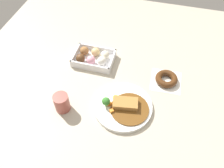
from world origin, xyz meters
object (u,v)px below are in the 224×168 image
Objects in this scene: curry_plate at (123,106)px; chocolate_ring_donut at (166,79)px; donut_box at (93,58)px; coffee_mug at (62,103)px.

curry_plate reaches higher than chocolate_ring_donut.
curry_plate is 1.72× the size of chocolate_ring_donut.
donut_box is (-0.21, 0.24, 0.01)m from curry_plate.
donut_box is at bearing 82.62° from coffee_mug.
curry_plate is 0.32m from donut_box.
donut_box reaches higher than chocolate_ring_donut.
chocolate_ring_donut is at bearing 50.77° from curry_plate.
coffee_mug reaches higher than donut_box.
donut_box is 1.36× the size of chocolate_ring_donut.
coffee_mug is (-0.25, -0.07, 0.03)m from curry_plate.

